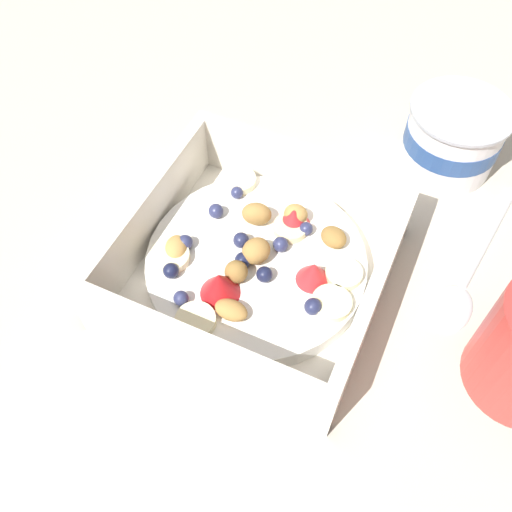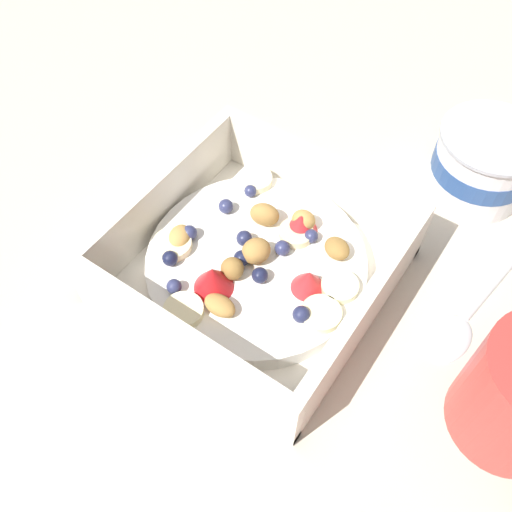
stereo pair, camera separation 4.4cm
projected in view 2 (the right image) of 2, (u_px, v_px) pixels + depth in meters
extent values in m
plane|color=beige|center=(270.00, 285.00, 0.46)|extent=(2.40, 2.40, 0.00)
cube|color=white|center=(256.00, 274.00, 0.46)|extent=(0.20, 0.20, 0.01)
cube|color=white|center=(180.00, 346.00, 0.39)|extent=(0.20, 0.01, 0.06)
cube|color=white|center=(318.00, 181.00, 0.48)|extent=(0.20, 0.01, 0.06)
cube|color=white|center=(163.00, 203.00, 0.47)|extent=(0.01, 0.18, 0.06)
cube|color=white|center=(363.00, 315.00, 0.40)|extent=(0.01, 0.18, 0.06)
cylinder|color=white|center=(256.00, 264.00, 0.45)|extent=(0.17, 0.17, 0.02)
cylinder|color=#F4EAB7|center=(173.00, 244.00, 0.44)|extent=(0.04, 0.04, 0.01)
cylinder|color=#F4EAB7|center=(340.00, 286.00, 0.42)|extent=(0.04, 0.04, 0.01)
cylinder|color=#F4EAB7|center=(255.00, 180.00, 0.48)|extent=(0.04, 0.04, 0.01)
cylinder|color=beige|center=(321.00, 314.00, 0.41)|extent=(0.04, 0.04, 0.01)
cylinder|color=#F4EAB7|center=(184.00, 311.00, 0.41)|extent=(0.04, 0.04, 0.01)
cylinder|color=beige|center=(295.00, 232.00, 0.45)|extent=(0.04, 0.04, 0.01)
cone|color=red|center=(213.00, 278.00, 0.41)|extent=(0.04, 0.04, 0.02)
cone|color=red|center=(303.00, 225.00, 0.45)|extent=(0.04, 0.04, 0.02)
cone|color=red|center=(311.00, 277.00, 0.42)|extent=(0.04, 0.04, 0.02)
sphere|color=navy|center=(189.00, 233.00, 0.45)|extent=(0.01, 0.01, 0.01)
sphere|color=#23284C|center=(244.00, 238.00, 0.44)|extent=(0.01, 0.01, 0.01)
sphere|color=navy|center=(311.00, 236.00, 0.44)|extent=(0.01, 0.01, 0.01)
sphere|color=navy|center=(174.00, 286.00, 0.42)|extent=(0.01, 0.01, 0.01)
sphere|color=navy|center=(250.00, 191.00, 0.47)|extent=(0.01, 0.01, 0.01)
sphere|color=navy|center=(226.00, 206.00, 0.46)|extent=(0.01, 0.01, 0.01)
sphere|color=#191E3D|center=(242.00, 258.00, 0.43)|extent=(0.01, 0.01, 0.01)
sphere|color=#23284C|center=(305.00, 222.00, 0.45)|extent=(0.01, 0.01, 0.01)
sphere|color=#191E3D|center=(170.00, 258.00, 0.43)|extent=(0.01, 0.01, 0.01)
sphere|color=#191E3D|center=(255.00, 272.00, 0.42)|extent=(0.01, 0.01, 0.01)
sphere|color=#23284C|center=(301.00, 314.00, 0.40)|extent=(0.01, 0.01, 0.01)
sphere|color=navy|center=(286.00, 250.00, 0.44)|extent=(0.01, 0.01, 0.01)
ellipsoid|color=#AD7F42|center=(254.00, 253.00, 0.43)|extent=(0.03, 0.03, 0.02)
ellipsoid|color=olive|center=(337.00, 248.00, 0.44)|extent=(0.03, 0.02, 0.01)
ellipsoid|color=#AD7F42|center=(265.00, 215.00, 0.45)|extent=(0.03, 0.02, 0.02)
ellipsoid|color=#AD7F42|center=(220.00, 305.00, 0.41)|extent=(0.03, 0.02, 0.01)
ellipsoid|color=tan|center=(303.00, 220.00, 0.45)|extent=(0.02, 0.02, 0.02)
ellipsoid|color=tan|center=(180.00, 236.00, 0.44)|extent=(0.02, 0.03, 0.01)
ellipsoid|color=olive|center=(232.00, 269.00, 0.42)|extent=(0.02, 0.02, 0.02)
ellipsoid|color=silver|center=(449.00, 336.00, 0.42)|extent=(0.04, 0.05, 0.01)
cylinder|color=silver|center=(506.00, 268.00, 0.46)|extent=(0.03, 0.12, 0.01)
cylinder|color=white|center=(482.00, 165.00, 0.49)|extent=(0.08, 0.08, 0.06)
cylinder|color=#2D5193|center=(483.00, 162.00, 0.49)|extent=(0.09, 0.09, 0.02)
cylinder|color=#B7BCC6|center=(495.00, 137.00, 0.46)|extent=(0.09, 0.09, 0.00)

